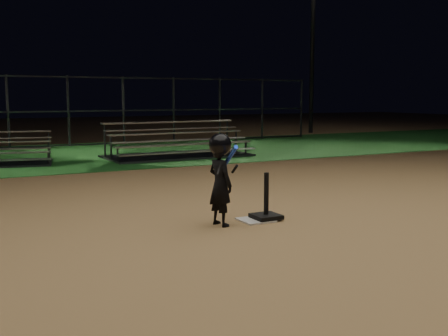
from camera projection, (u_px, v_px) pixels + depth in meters
ground at (256, 221)px, 7.78m from camera, size 80.00×80.00×0.00m
grass_strip at (90, 154)px, 16.58m from camera, size 60.00×8.00×0.01m
home_plate at (256, 220)px, 7.78m from camera, size 0.45×0.45×0.02m
batting_tee at (266, 211)px, 7.81m from camera, size 0.38×0.38×0.67m
child_batter at (220, 177)px, 7.42m from camera, size 0.42×0.67×1.28m
bleacher_right at (178, 150)px, 15.89m from camera, size 4.24×2.16×1.02m
backstop_fence at (68, 111)px, 19.06m from camera, size 20.08×0.08×2.50m
light_pole_right at (313, 29)px, 25.74m from camera, size 0.90×0.53×8.30m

